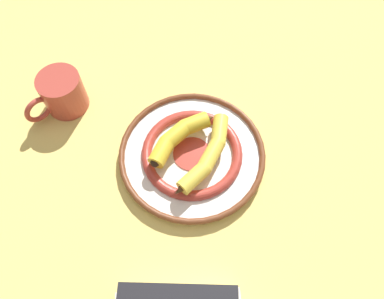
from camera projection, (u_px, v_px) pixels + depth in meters
name	position (u px, v px, depth m)	size (l,w,h in m)	color
ground_plane	(177.00, 170.00, 0.78)	(2.80, 2.80, 0.00)	#E5CC6B
decorative_bowl	(192.00, 154.00, 0.78)	(0.30, 0.30, 0.03)	white
banana_a	(208.00, 156.00, 0.74)	(0.14, 0.17, 0.03)	yellow
banana_b	(179.00, 136.00, 0.76)	(0.15, 0.11, 0.03)	yellow
coffee_mug	(62.00, 93.00, 0.81)	(0.13, 0.11, 0.09)	#B24238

